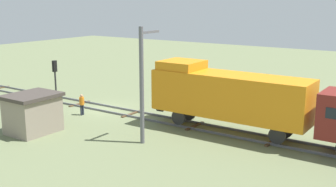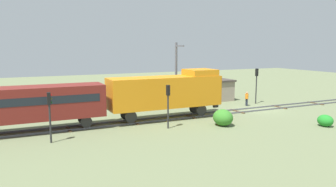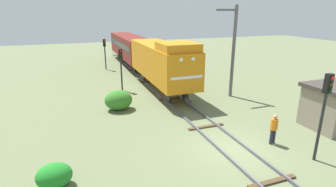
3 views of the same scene
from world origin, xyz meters
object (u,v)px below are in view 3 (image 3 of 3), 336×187
(locomotive, at_px, (162,61))
(relay_hut, at_px, (336,106))
(traffic_signal_near, at_px, (325,102))
(worker_near_track, at_px, (274,127))
(traffic_signal_far, at_px, (105,48))
(catenary_mast, at_px, (233,50))
(passenger_car_leading, at_px, (130,46))
(traffic_signal_mid, at_px, (121,62))

(locomotive, relative_size, relay_hut, 3.31)
(traffic_signal_near, xyz_separation_m, worker_near_track, (-0.80, 2.05, -2.02))
(locomotive, xyz_separation_m, traffic_signal_far, (-3.60, 11.10, -0.15))
(traffic_signal_near, distance_m, worker_near_track, 2.99)
(locomotive, bearing_deg, catenary_mast, -35.09)
(worker_near_track, bearing_deg, traffic_signal_far, -177.72)
(traffic_signal_near, height_order, worker_near_track, traffic_signal_near)
(traffic_signal_far, bearing_deg, passenger_car_leading, 31.84)
(traffic_signal_near, height_order, catenary_mast, catenary_mast)
(locomotive, bearing_deg, worker_near_track, -78.30)
(traffic_signal_near, height_order, traffic_signal_mid, traffic_signal_near)
(traffic_signal_far, distance_m, catenary_mast, 16.94)
(traffic_signal_far, bearing_deg, worker_near_track, -75.19)
(traffic_signal_mid, relative_size, relay_hut, 1.08)
(passenger_car_leading, bearing_deg, traffic_signal_mid, -106.00)
(relay_hut, bearing_deg, traffic_signal_near, -149.66)
(traffic_signal_far, relative_size, relay_hut, 1.07)
(traffic_signal_near, distance_m, relay_hut, 5.24)
(locomotive, distance_m, traffic_signal_mid, 3.71)
(traffic_signal_mid, bearing_deg, traffic_signal_near, -66.41)
(traffic_signal_mid, xyz_separation_m, traffic_signal_far, (-0.20, 9.62, -0.02))
(locomotive, distance_m, worker_near_track, 11.96)
(catenary_mast, bearing_deg, worker_near_track, -107.34)
(traffic_signal_mid, relative_size, traffic_signal_far, 1.01)
(traffic_signal_mid, bearing_deg, worker_near_track, -66.05)
(locomotive, height_order, traffic_signal_far, locomotive)
(traffic_signal_mid, bearing_deg, relay_hut, -49.13)
(passenger_car_leading, relative_size, traffic_signal_mid, 3.70)
(locomotive, xyz_separation_m, worker_near_track, (2.40, -11.59, -1.78))
(traffic_signal_mid, bearing_deg, locomotive, -23.45)
(worker_near_track, xyz_separation_m, relay_hut, (5.10, 0.46, 0.40))
(traffic_signal_near, bearing_deg, traffic_signal_mid, 113.59)
(passenger_car_leading, distance_m, traffic_signal_far, 4.24)
(traffic_signal_mid, distance_m, traffic_signal_far, 9.63)
(traffic_signal_near, height_order, traffic_signal_far, traffic_signal_near)
(locomotive, bearing_deg, traffic_signal_mid, 156.55)
(locomotive, distance_m, traffic_signal_near, 14.01)
(traffic_signal_mid, xyz_separation_m, worker_near_track, (5.80, -13.06, -1.65))
(traffic_signal_far, height_order, catenary_mast, catenary_mast)
(passenger_car_leading, relative_size, traffic_signal_near, 3.22)
(passenger_car_leading, height_order, relay_hut, passenger_car_leading)
(worker_near_track, xyz_separation_m, catenary_mast, (2.53, 8.12, 2.99))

